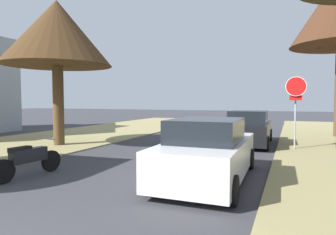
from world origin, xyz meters
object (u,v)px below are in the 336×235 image
Objects in this scene: street_tree_left_mid_a at (57,34)px; parked_sedan_white at (208,152)px; stop_sign_far at (296,97)px; parked_motorcycle at (28,159)px; parked_sedan_black at (249,129)px.

parked_sedan_white is (7.68, -3.05, -4.25)m from street_tree_left_mid_a.
parked_sedan_white is (-2.10, -5.97, -1.47)m from stop_sign_far.
parked_sedan_white is at bearing -21.65° from street_tree_left_mid_a.
street_tree_left_mid_a is 7.18m from parked_motorcycle.
parked_sedan_white is at bearing -109.35° from stop_sign_far.
street_tree_left_mid_a reaches higher than parked_sedan_black.
parked_sedan_black is (7.82, 3.71, -4.25)m from street_tree_left_mid_a.
stop_sign_far is at bearing 48.92° from parked_motorcycle.
parked_sedan_black is 9.48m from parked_motorcycle.
street_tree_left_mid_a reaches higher than parked_motorcycle.
parked_sedan_black is at bearing 88.81° from parked_sedan_white.
parked_sedan_white is 1.00× the size of parked_sedan_black.
stop_sign_far reaches higher than parked_sedan_black.
stop_sign_far is 2.57m from parked_sedan_black.
street_tree_left_mid_a is 1.44× the size of parked_sedan_black.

